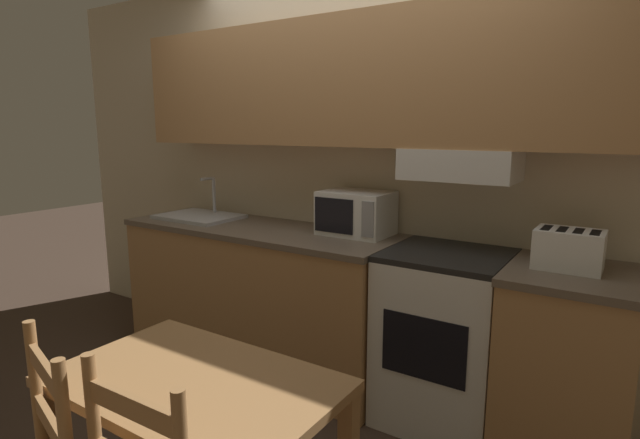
% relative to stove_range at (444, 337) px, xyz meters
% --- Properties ---
extents(ground_plane, '(16.00, 16.00, 0.00)m').
position_rel_stove_range_xyz_m(ground_plane, '(-0.66, 0.29, -0.46)').
color(ground_plane, '#3D2D23').
extents(wall_back, '(5.43, 0.38, 2.55)m').
position_rel_stove_range_xyz_m(wall_back, '(-0.64, 0.22, 1.07)').
color(wall_back, beige).
rests_on(wall_back, ground_plane).
extents(lower_counter_main, '(1.87, 0.64, 0.93)m').
position_rel_stove_range_xyz_m(lower_counter_main, '(-1.24, -0.02, 0.00)').
color(lower_counter_main, tan).
rests_on(lower_counter_main, ground_plane).
extents(lower_counter_right_stub, '(0.56, 0.64, 0.93)m').
position_rel_stove_range_xyz_m(lower_counter_right_stub, '(0.59, -0.02, 0.00)').
color(lower_counter_right_stub, tan).
rests_on(lower_counter_right_stub, ground_plane).
extents(stove_range, '(0.60, 0.59, 0.93)m').
position_rel_stove_range_xyz_m(stove_range, '(0.00, 0.00, 0.00)').
color(stove_range, white).
rests_on(stove_range, ground_plane).
extents(microwave, '(0.41, 0.30, 0.26)m').
position_rel_stove_range_xyz_m(microwave, '(-0.60, 0.12, 0.59)').
color(microwave, white).
rests_on(microwave, lower_counter_main).
extents(toaster, '(0.29, 0.21, 0.18)m').
position_rel_stove_range_xyz_m(toaster, '(0.55, 0.01, 0.55)').
color(toaster, white).
rests_on(toaster, lower_counter_right_stub).
extents(sink_basin, '(0.55, 0.40, 0.28)m').
position_rel_stove_range_xyz_m(sink_basin, '(-1.78, -0.02, 0.48)').
color(sink_basin, '#B7BABF').
rests_on(sink_basin, lower_counter_main).
extents(dining_table, '(0.97, 0.61, 0.73)m').
position_rel_stove_range_xyz_m(dining_table, '(-0.40, -1.36, 0.14)').
color(dining_table, '#9E7042').
rests_on(dining_table, ground_plane).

